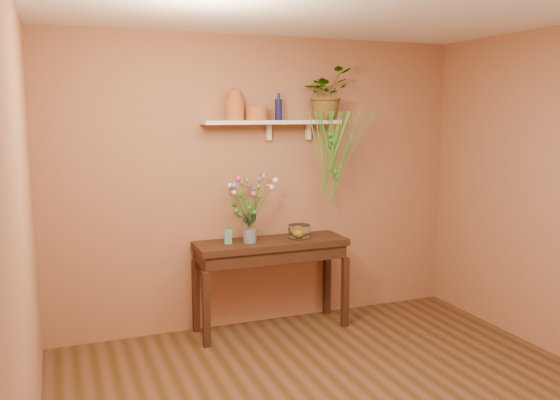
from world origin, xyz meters
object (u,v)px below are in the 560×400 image
object	(u,v)px
glass_vase	(250,231)
bouquet	(249,192)
sideboard	(271,253)
terracotta_jug	(235,105)
spider_plant	(326,94)
blue_bottle	(279,109)
glass_bowl	(299,232)

from	to	relation	value
glass_vase	bouquet	size ratio (longest dim) A/B	0.52
sideboard	bouquet	world-z (taller)	bouquet
terracotta_jug	glass_vase	bearing A→B (deg)	-55.85
spider_plant	bouquet	world-z (taller)	spider_plant
spider_plant	glass_vase	distance (m)	1.46
terracotta_jug	glass_vase	distance (m)	1.13
terracotta_jug	bouquet	xyz separation A→B (m)	(0.08, -0.14, -0.76)
blue_bottle	glass_bowl	xyz separation A→B (m)	(0.17, -0.11, -1.13)
sideboard	spider_plant	bearing A→B (deg)	8.78
terracotta_jug	blue_bottle	distance (m)	0.41
spider_plant	glass_bowl	world-z (taller)	spider_plant
terracotta_jug	glass_vase	xyz separation A→B (m)	(0.09, -0.13, -1.11)
sideboard	blue_bottle	xyz separation A→B (m)	(0.11, 0.10, 1.31)
glass_vase	glass_bowl	bearing A→B (deg)	1.42
sideboard	terracotta_jug	xyz separation A→B (m)	(-0.30, 0.11, 1.35)
sideboard	bouquet	xyz separation A→B (m)	(-0.22, -0.03, 0.58)
blue_bottle	bouquet	xyz separation A→B (m)	(-0.33, -0.13, -0.73)
terracotta_jug	spider_plant	bearing A→B (deg)	-1.39
terracotta_jug	sideboard	bearing A→B (deg)	-20.35
glass_bowl	glass_vase	bearing A→B (deg)	-178.58
terracotta_jug	glass_vase	world-z (taller)	terracotta_jug
sideboard	terracotta_jug	distance (m)	1.39
glass_vase	blue_bottle	bearing A→B (deg)	19.96
spider_plant	bouquet	size ratio (longest dim) A/B	0.98
terracotta_jug	bouquet	distance (m)	0.78
spider_plant	blue_bottle	bearing A→B (deg)	178.81
spider_plant	bouquet	bearing A→B (deg)	-171.69
spider_plant	bouquet	xyz separation A→B (m)	(-0.81, -0.12, -0.87)
glass_vase	sideboard	bearing A→B (deg)	4.79
glass_bowl	terracotta_jug	bearing A→B (deg)	168.54
bouquet	blue_bottle	bearing A→B (deg)	20.99
terracotta_jug	blue_bottle	world-z (taller)	terracotta_jug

